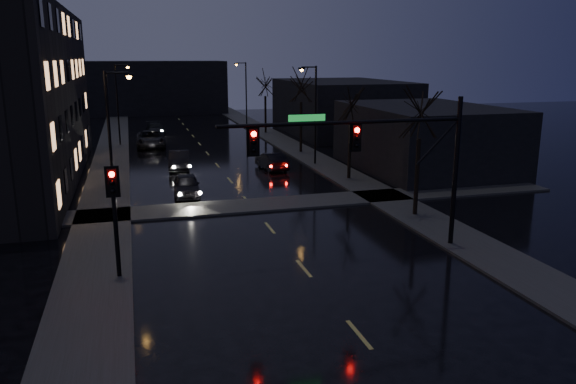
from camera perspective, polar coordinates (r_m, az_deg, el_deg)
ground at (r=17.24m, az=9.91°, el=-17.07°), size 160.00×160.00×0.00m
sidewalk_left at (r=49.08m, az=-17.59°, el=2.81°), size 3.00×140.00×0.12m
sidewalk_right at (r=51.34m, az=1.74°, el=3.90°), size 3.00×140.00×0.12m
sidewalk_cross at (r=33.61m, az=-3.70°, el=-1.36°), size 40.00×3.00×0.12m
commercial_right_near at (r=45.53m, az=13.69°, el=5.37°), size 10.00×14.00×5.00m
commercial_right_far at (r=65.94m, az=5.47°, el=8.58°), size 12.00×18.00×6.00m
far_block at (r=91.47m, az=-13.59°, el=10.30°), size 22.00×10.00×8.00m
signal_mast at (r=24.94m, az=9.51°, el=4.51°), size 11.11×0.41×7.00m
signal_pole_left at (r=23.01m, az=-17.24°, el=-1.42°), size 0.35×0.41×4.53m
tree_near at (r=31.27m, az=13.35°, el=8.64°), size 3.52×3.52×8.08m
tree_mid_a at (r=40.31m, az=6.40°, el=9.41°), size 3.30×3.30×7.58m
tree_mid_b at (r=51.57m, az=1.34°, el=11.26°), size 3.74×3.74×8.59m
tree_far at (r=65.10m, az=-2.33°, el=11.27°), size 3.43×3.43×7.88m
streetlight_l_near at (r=31.54m, az=-17.30°, el=5.79°), size 1.53×0.28×8.00m
streetlight_l_far at (r=58.42m, az=-16.76°, el=9.18°), size 1.53×0.28×8.00m
streetlight_r_mid at (r=45.74m, az=2.56°, el=8.65°), size 1.53×0.28×8.00m
streetlight_r_far at (r=72.80m, az=-4.45°, el=10.48°), size 1.53×0.28×8.00m
oncoming_car_a at (r=36.59m, az=-10.28°, el=0.70°), size 1.90×4.17×1.39m
oncoming_car_b at (r=45.17m, az=-10.99°, el=3.17°), size 2.00×4.58×1.46m
oncoming_car_c at (r=57.09m, az=-13.76°, el=5.27°), size 2.88×5.96×1.64m
oncoming_car_d at (r=66.42m, az=-13.31°, el=6.30°), size 2.18×4.76×1.35m
lead_car at (r=44.36m, az=-1.68°, el=3.16°), size 1.89×4.27×1.36m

